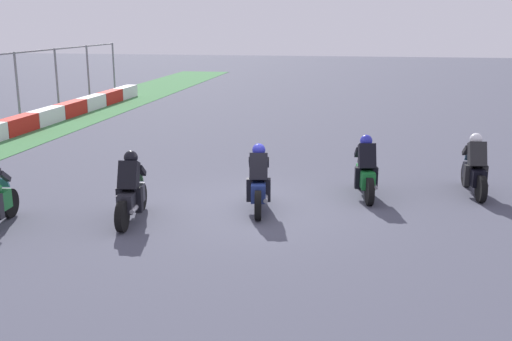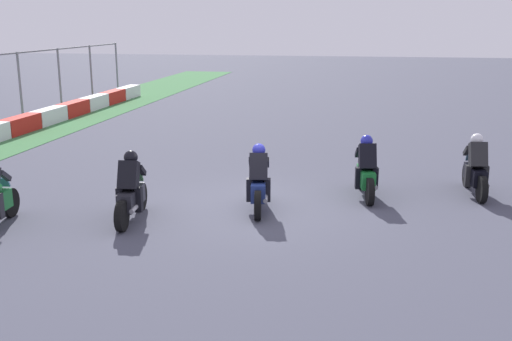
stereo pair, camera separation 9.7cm
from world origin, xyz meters
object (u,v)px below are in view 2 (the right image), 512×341
(rider_lane_a, at_px, (476,170))
(rider_lane_b, at_px, (366,172))
(rider_lane_d, at_px, (131,192))
(rider_lane_c, at_px, (259,183))

(rider_lane_a, bearing_deg, rider_lane_b, 99.96)
(rider_lane_d, bearing_deg, rider_lane_b, -66.67)
(rider_lane_b, distance_m, rider_lane_c, 2.81)
(rider_lane_b, xyz_separation_m, rider_lane_c, (-1.49, 2.38, 0.00))
(rider_lane_a, distance_m, rider_lane_d, 8.30)
(rider_lane_a, relative_size, rider_lane_b, 1.00)
(rider_lane_b, bearing_deg, rider_lane_a, -83.99)
(rider_lane_b, relative_size, rider_lane_d, 1.00)
(rider_lane_a, distance_m, rider_lane_b, 2.73)
(rider_lane_d, bearing_deg, rider_lane_c, -69.99)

